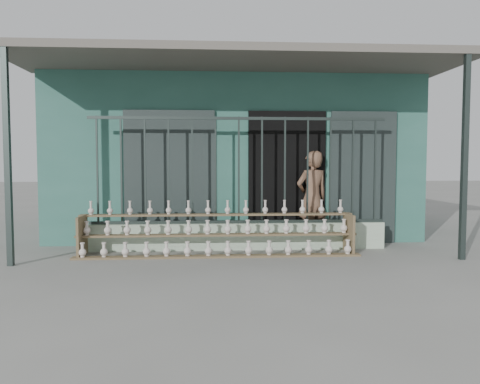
{
  "coord_description": "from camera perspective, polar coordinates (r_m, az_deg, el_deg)",
  "views": [
    {
      "loc": [
        -0.49,
        -6.58,
        1.48
      ],
      "look_at": [
        0.0,
        1.0,
        1.0
      ],
      "focal_mm": 35.0,
      "sensor_mm": 36.0,
      "label": 1
    }
  ],
  "objects": [
    {
      "name": "ground",
      "position": [
        6.76,
        0.56,
        -9.03
      ],
      "size": [
        60.0,
        60.0,
        0.0
      ],
      "primitive_type": "plane",
      "color": "slate"
    },
    {
      "name": "shelf_rack",
      "position": [
        7.55,
        -2.72,
        -4.89
      ],
      "size": [
        4.5,
        0.68,
        0.85
      ],
      "color": "brown",
      "rests_on": "ground"
    },
    {
      "name": "workshop_building",
      "position": [
        10.82,
        -1.09,
        4.37
      ],
      "size": [
        7.4,
        6.6,
        3.21
      ],
      "color": "#2C5E52",
      "rests_on": "ground"
    },
    {
      "name": "parapet_wall",
      "position": [
        7.99,
        -0.14,
        -5.41
      ],
      "size": [
        5.0,
        0.2,
        0.45
      ],
      "primitive_type": "cube",
      "color": "#ADC6A9",
      "rests_on": "ground"
    },
    {
      "name": "elderly_woman",
      "position": [
        8.47,
        8.79,
        -0.74
      ],
      "size": [
        0.71,
        0.58,
        1.69
      ],
      "primitive_type": "imported",
      "rotation": [
        0.0,
        0.0,
        3.47
      ],
      "color": "brown",
      "rests_on": "ground"
    },
    {
      "name": "security_fence",
      "position": [
        7.9,
        -0.14,
        2.66
      ],
      "size": [
        5.0,
        0.04,
        1.8
      ],
      "color": "#283330",
      "rests_on": "parapet_wall"
    }
  ]
}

